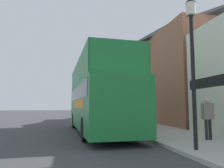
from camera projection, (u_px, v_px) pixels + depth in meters
name	position (u px, v px, depth m)	size (l,w,h in m)	color
ground_plane	(49.00, 121.00, 22.93)	(144.00, 144.00, 0.00)	#3D3D3F
sidewalk	(123.00, 122.00, 21.46)	(3.61, 108.00, 0.14)	#ADAAA3
brick_terrace_rear	(169.00, 72.00, 22.48)	(6.00, 16.34, 10.22)	#9E664C
tour_bus	(98.00, 102.00, 13.13)	(2.97, 10.58, 4.17)	#1E7A38
parked_car_ahead_of_bus	(93.00, 115.00, 21.27)	(1.85, 4.49, 1.50)	silver
pedestrian_third	(208.00, 114.00, 9.28)	(0.46, 0.25, 1.77)	#232328
lamp_post_nearest	(192.00, 43.00, 7.44)	(0.35, 0.35, 5.21)	black
lamp_post_second	(123.00, 79.00, 16.37)	(0.35, 0.35, 5.05)	black
lamp_post_third	(103.00, 90.00, 25.30)	(0.35, 0.35, 4.91)	black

